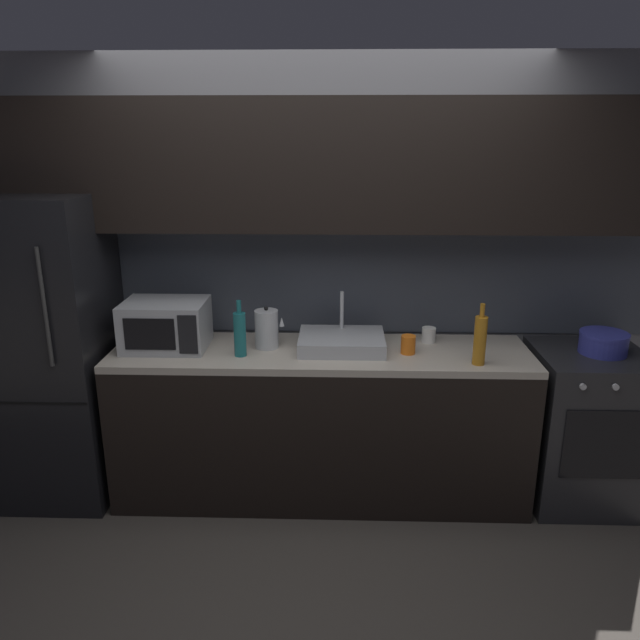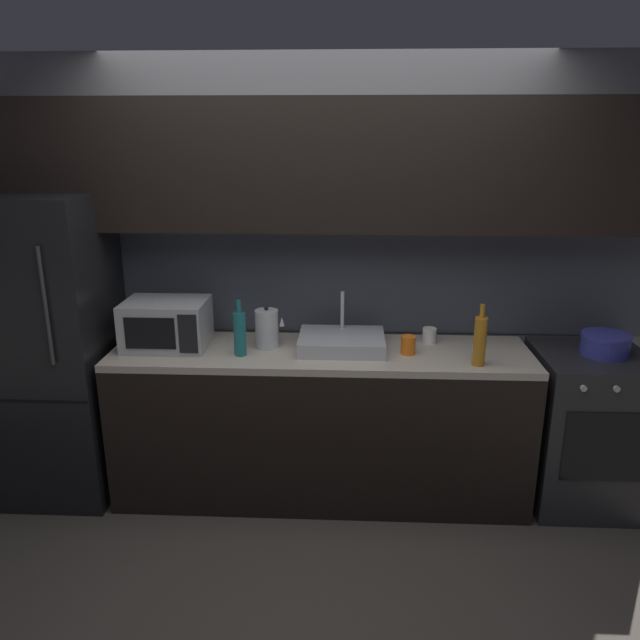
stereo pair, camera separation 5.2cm
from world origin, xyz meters
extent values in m
plane|color=#3D3833|center=(0.00, 0.00, 0.00)|extent=(10.00, 10.00, 0.00)
cube|color=slate|center=(0.00, 1.30, 1.25)|extent=(4.09, 0.10, 2.50)
cube|color=#3D424C|center=(0.00, 1.25, 1.20)|extent=(4.09, 0.01, 0.60)
cube|color=black|center=(0.00, 1.08, 1.90)|extent=(3.76, 0.34, 0.70)
cube|color=black|center=(0.00, 0.90, 0.43)|extent=(2.35, 0.60, 0.86)
cube|color=#B2A899|center=(0.00, 0.90, 0.88)|extent=(2.35, 0.60, 0.04)
cube|color=black|center=(-1.55, 0.90, 0.88)|extent=(0.68, 0.66, 1.76)
cube|color=black|center=(-1.55, 0.57, 0.70)|extent=(0.67, 0.00, 0.01)
cylinder|color=#333333|center=(-1.37, 0.55, 1.23)|extent=(0.02, 0.02, 0.62)
cube|color=#232326|center=(1.51, 0.90, 0.45)|extent=(0.60, 0.60, 0.90)
cube|color=black|center=(1.51, 0.60, 0.50)|extent=(0.45, 0.01, 0.40)
cylinder|color=#B2B2B7|center=(1.35, 0.59, 0.83)|extent=(0.03, 0.02, 0.03)
cylinder|color=#B2B2B7|center=(1.51, 0.59, 0.83)|extent=(0.03, 0.02, 0.03)
cube|color=#A8AAAF|center=(-0.87, 0.92, 1.04)|extent=(0.46, 0.34, 0.27)
cube|color=black|center=(-0.92, 0.75, 1.04)|extent=(0.28, 0.01, 0.18)
cube|color=black|center=(-0.71, 0.75, 1.04)|extent=(0.10, 0.01, 0.22)
cube|color=#ADAFB5|center=(0.12, 0.93, 0.94)|extent=(0.48, 0.38, 0.08)
cylinder|color=silver|center=(0.12, 1.06, 1.09)|extent=(0.02, 0.02, 0.22)
cylinder|color=#B7BABF|center=(-0.31, 0.94, 1.01)|extent=(0.13, 0.13, 0.22)
sphere|color=black|center=(-0.31, 0.94, 1.13)|extent=(0.02, 0.02, 0.02)
cone|color=#B7BABF|center=(-0.22, 0.94, 1.05)|extent=(0.03, 0.03, 0.05)
cylinder|color=#19666B|center=(-0.44, 0.80, 1.02)|extent=(0.07, 0.07, 0.24)
cylinder|color=#19666B|center=(-0.44, 0.80, 1.18)|extent=(0.03, 0.03, 0.07)
cylinder|color=#B27019|center=(0.84, 0.71, 1.03)|extent=(0.07, 0.07, 0.26)
cylinder|color=#B27019|center=(0.84, 0.71, 1.20)|extent=(0.03, 0.03, 0.07)
cylinder|color=orange|center=(0.48, 0.86, 0.95)|extent=(0.08, 0.08, 0.10)
cylinder|color=silver|center=(0.62, 1.06, 0.94)|extent=(0.08, 0.08, 0.09)
cylinder|color=#333899|center=(1.56, 0.90, 0.95)|extent=(0.25, 0.25, 0.10)
cylinder|color=#333899|center=(1.56, 0.90, 1.01)|extent=(0.26, 0.26, 0.02)
camera|label=1|loc=(0.10, -2.33, 2.07)|focal=34.34mm
camera|label=2|loc=(0.15, -2.33, 2.07)|focal=34.34mm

